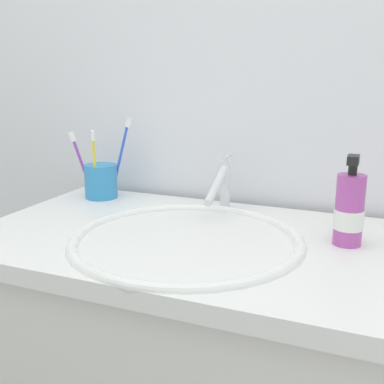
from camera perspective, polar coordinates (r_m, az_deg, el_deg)
tiled_wall_back at (r=1.16m, az=7.33°, el=15.89°), size 2.14×0.04×2.40m
sink_basin at (r=0.93m, az=-0.71°, el=-8.44°), size 0.46×0.46×0.12m
faucet at (r=1.08m, az=3.71°, el=0.99°), size 0.02×0.16×0.13m
toothbrush_cup at (r=1.23m, az=-11.06°, el=1.30°), size 0.08×0.08×0.09m
toothbrush_blue at (r=1.23m, az=-8.61°, el=4.89°), size 0.05×0.04×0.20m
toothbrush_yellow at (r=1.18m, az=-11.83°, el=3.80°), size 0.02×0.03×0.17m
toothbrush_purple at (r=1.21m, az=-13.45°, el=3.79°), size 0.05×0.04×0.17m
soap_dispenser at (r=0.92m, az=18.64°, el=-2.16°), size 0.05×0.06×0.17m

